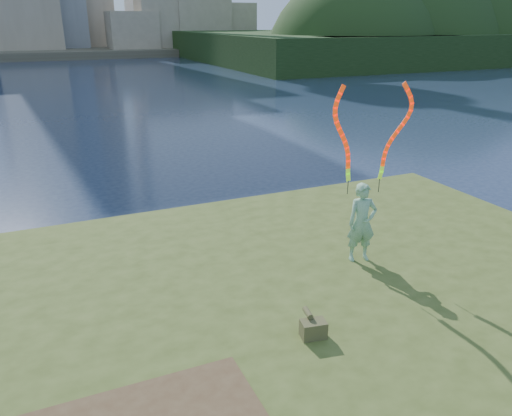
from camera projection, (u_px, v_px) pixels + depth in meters
name	position (u px, v px, depth m)	size (l,w,h in m)	color
ground	(230.00, 333.00, 9.82)	(320.00, 320.00, 0.00)	#18243D
grassy_knoll	(283.00, 395.00, 7.73)	(20.00, 18.00, 0.80)	#3A491A
far_shore	(43.00, 50.00, 90.86)	(320.00, 40.00, 1.20)	#484335
wooded_hill	(433.00, 55.00, 83.56)	(78.00, 50.00, 63.00)	black
woman_with_ribbons	(363.00, 200.00, 10.61)	(2.06, 0.63, 4.13)	#1D6933
canvas_bag	(313.00, 328.00, 8.33)	(0.46, 0.52, 0.40)	#444021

